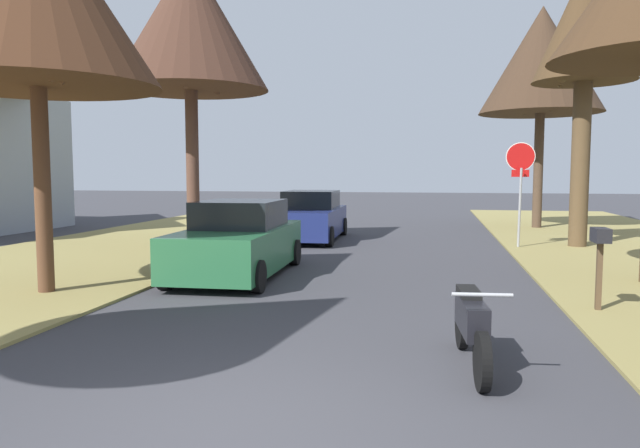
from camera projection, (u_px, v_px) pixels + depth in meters
ground_plane at (232, 437)px, 4.86m from camera, size 120.00×120.00×0.00m
stop_sign_far at (520, 172)px, 16.72m from camera, size 0.81×0.33×2.97m
street_tree_right_mid_b at (585, 28)px, 16.54m from camera, size 2.82×2.82×7.99m
street_tree_right_far at (542, 61)px, 22.30m from camera, size 4.57×4.57×8.33m
street_tree_left_mid_b at (190, 24)px, 16.71m from camera, size 4.41×4.41×8.23m
parked_sedan_green at (238, 241)px, 12.42m from camera, size 2.06×4.45×1.57m
parked_sedan_navy at (310, 217)px, 19.02m from camera, size 2.06×4.45×1.57m
parked_motorcycle at (471, 324)px, 6.59m from camera, size 0.60×2.05×0.97m
curbside_mailbox at (600, 245)px, 9.08m from camera, size 0.22×0.44×1.27m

